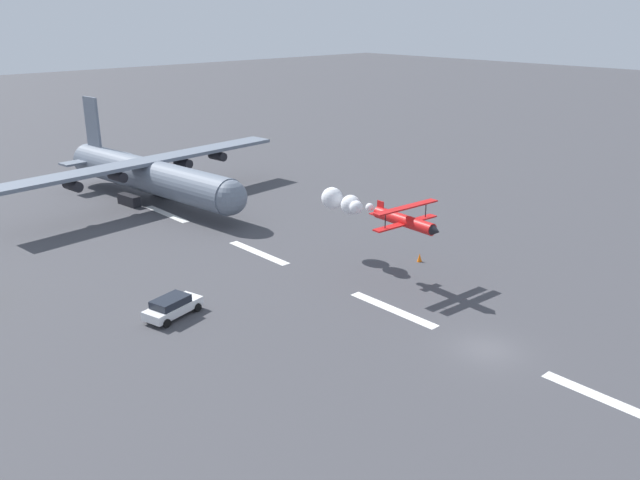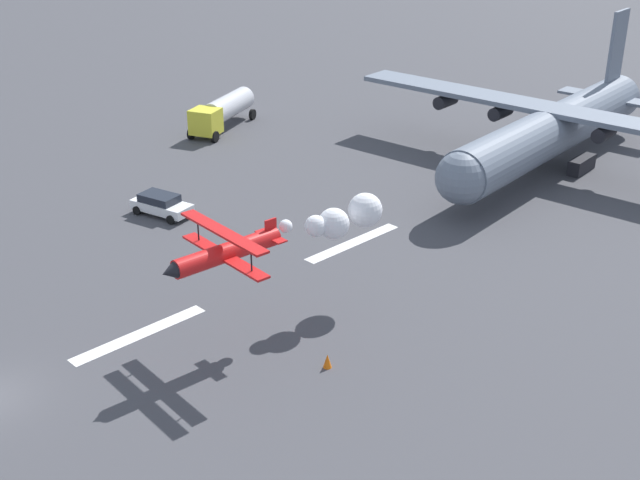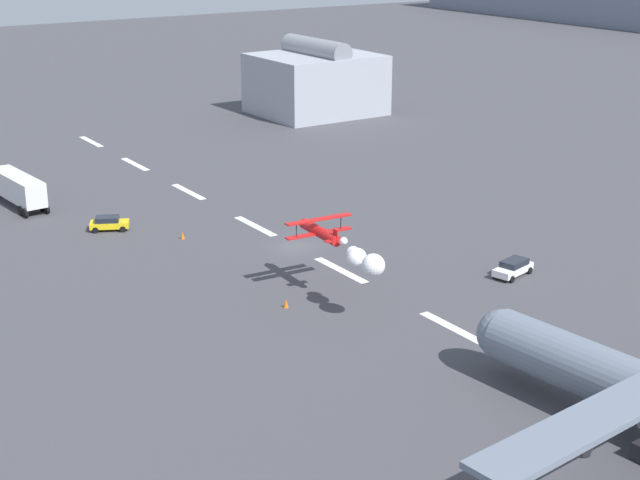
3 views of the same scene
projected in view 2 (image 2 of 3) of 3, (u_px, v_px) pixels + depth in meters
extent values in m
cube|color=white|center=(140.00, 334.00, 43.93)|extent=(8.00, 0.90, 0.01)
cube|color=white|center=(353.00, 243.00, 54.26)|extent=(8.00, 0.90, 0.01)
cube|color=white|center=(498.00, 180.00, 64.60)|extent=(8.00, 0.90, 0.01)
cylinder|color=slate|center=(551.00, 131.00, 65.77)|extent=(27.50, 6.63, 3.87)
sphere|color=slate|center=(462.00, 178.00, 56.30)|extent=(3.67, 3.67, 3.67)
cube|color=slate|center=(554.00, 110.00, 65.04)|extent=(6.76, 35.15, 0.40)
cylinder|color=black|center=(446.00, 101.00, 70.74)|extent=(2.50, 1.34, 1.10)
cylinder|color=black|center=(501.00, 112.00, 67.68)|extent=(2.50, 1.34, 1.10)
cylinder|color=black|center=(604.00, 133.00, 62.59)|extent=(2.50, 1.34, 1.10)
cube|color=slate|center=(617.00, 45.00, 71.64)|extent=(2.82, 0.58, 6.00)
cube|color=slate|center=(609.00, 98.00, 73.60)|extent=(2.91, 9.16, 0.24)
cube|color=black|center=(582.00, 165.00, 66.12)|extent=(3.29, 1.32, 1.20)
cube|color=black|center=(526.00, 152.00, 68.95)|extent=(3.29, 1.32, 1.20)
cylinder|color=red|center=(228.00, 252.00, 40.71)|extent=(6.01, 1.34, 0.97)
cube|color=red|center=(224.00, 256.00, 40.66)|extent=(1.15, 6.51, 0.12)
cube|color=red|center=(223.00, 232.00, 40.11)|extent=(1.15, 6.51, 0.12)
cylinder|color=black|center=(251.00, 260.00, 38.82)|extent=(0.08, 0.08, 1.29)
cylinder|color=black|center=(198.00, 230.00, 41.94)|extent=(0.08, 0.08, 1.29)
cube|color=red|center=(271.00, 229.00, 42.10)|extent=(0.70, 0.14, 1.10)
cube|color=red|center=(271.00, 236.00, 42.27)|extent=(0.72, 2.03, 0.08)
cone|color=black|center=(169.00, 272.00, 38.75)|extent=(0.75, 0.86, 0.82)
sphere|color=white|center=(286.00, 226.00, 42.95)|extent=(0.70, 0.70, 0.70)
sphere|color=white|center=(316.00, 226.00, 44.11)|extent=(1.18, 1.18, 1.18)
sphere|color=white|center=(334.00, 224.00, 44.55)|extent=(1.71, 1.71, 1.71)
sphere|color=white|center=(365.00, 210.00, 45.99)|extent=(1.93, 1.93, 1.93)
cube|color=yellow|center=(206.00, 121.00, 73.40)|extent=(2.98, 3.08, 2.20)
cylinder|color=silver|center=(229.00, 106.00, 76.97)|extent=(6.85, 4.57, 2.10)
cylinder|color=black|center=(215.00, 137.00, 72.95)|extent=(1.04, 0.70, 1.00)
cylinder|color=black|center=(253.00, 114.00, 79.22)|extent=(1.04, 0.70, 1.00)
cylinder|color=black|center=(191.00, 134.00, 73.76)|extent=(1.04, 0.70, 1.00)
cylinder|color=black|center=(230.00, 112.00, 80.04)|extent=(1.04, 0.70, 1.00)
cube|color=white|center=(162.00, 206.00, 58.18)|extent=(2.83, 4.75, 0.65)
cube|color=#1E232D|center=(159.00, 198.00, 58.02)|extent=(2.25, 2.99, 0.55)
cylinder|color=black|center=(188.00, 211.00, 58.27)|extent=(0.37, 0.67, 0.64)
cylinder|color=black|center=(154.00, 202.00, 59.75)|extent=(0.37, 0.67, 0.64)
cylinder|color=black|center=(171.00, 220.00, 56.88)|extent=(0.37, 0.67, 0.64)
cylinder|color=black|center=(137.00, 210.00, 58.37)|extent=(0.37, 0.67, 0.64)
cone|color=orange|center=(327.00, 361.00, 40.97)|extent=(0.44, 0.44, 0.75)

